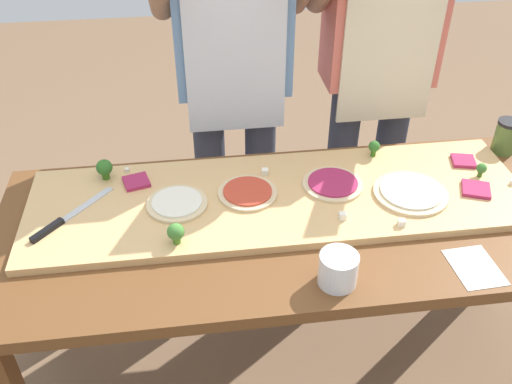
# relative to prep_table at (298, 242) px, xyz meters

# --- Properties ---
(ground_plane) EXTENTS (8.00, 8.00, 0.00)m
(ground_plane) POSITION_rel_prep_table_xyz_m (0.00, 0.00, -0.65)
(ground_plane) COLOR brown
(prep_table) EXTENTS (1.81, 0.73, 0.75)m
(prep_table) POSITION_rel_prep_table_xyz_m (0.00, 0.00, 0.00)
(prep_table) COLOR brown
(prep_table) RESTS_ON ground
(cutting_board) EXTENTS (1.54, 0.46, 0.02)m
(cutting_board) POSITION_rel_prep_table_xyz_m (-0.05, 0.09, 0.11)
(cutting_board) COLOR tan
(cutting_board) RESTS_ON prep_table
(chefs_knife) EXTENTS (0.21, 0.24, 0.02)m
(chefs_knife) POSITION_rel_prep_table_xyz_m (-0.69, 0.04, 0.13)
(chefs_knife) COLOR #B7BABF
(chefs_knife) RESTS_ON cutting_board
(pizza_whole_tomato_red) EXTENTS (0.18, 0.18, 0.02)m
(pizza_whole_tomato_red) POSITION_rel_prep_table_xyz_m (-0.15, 0.10, 0.13)
(pizza_whole_tomato_red) COLOR beige
(pizza_whole_tomato_red) RESTS_ON cutting_board
(pizza_whole_cheese_artichoke) EXTENTS (0.23, 0.23, 0.02)m
(pizza_whole_cheese_artichoke) POSITION_rel_prep_table_xyz_m (0.35, 0.04, 0.13)
(pizza_whole_cheese_artichoke) COLOR beige
(pizza_whole_cheese_artichoke) RESTS_ON cutting_board
(pizza_whole_white_garlic) EXTENTS (0.18, 0.18, 0.02)m
(pizza_whole_white_garlic) POSITION_rel_prep_table_xyz_m (-0.36, 0.08, 0.13)
(pizza_whole_white_garlic) COLOR beige
(pizza_whole_white_garlic) RESTS_ON cutting_board
(pizza_whole_beet_magenta) EXTENTS (0.19, 0.19, 0.02)m
(pizza_whole_beet_magenta) POSITION_rel_prep_table_xyz_m (0.13, 0.11, 0.13)
(pizza_whole_beet_magenta) COLOR beige
(pizza_whole_beet_magenta) RESTS_ON cutting_board
(pizza_slice_far_right) EXTENTS (0.11, 0.11, 0.01)m
(pizza_slice_far_right) POSITION_rel_prep_table_xyz_m (0.56, 0.03, 0.13)
(pizza_slice_far_right) COLOR #9E234C
(pizza_slice_far_right) RESTS_ON cutting_board
(pizza_slice_far_left) EXTENTS (0.09, 0.09, 0.01)m
(pizza_slice_far_left) POSITION_rel_prep_table_xyz_m (0.59, 0.19, 0.13)
(pizza_slice_far_left) COLOR #9E234C
(pizza_slice_far_left) RESTS_ON cutting_board
(pizza_slice_center) EXTENTS (0.09, 0.09, 0.01)m
(pizza_slice_center) POSITION_rel_prep_table_xyz_m (-0.49, 0.21, 0.13)
(pizza_slice_center) COLOR #9E234C
(pizza_slice_center) RESTS_ON cutting_board
(broccoli_floret_back_right) EXTENTS (0.05, 0.05, 0.07)m
(broccoli_floret_back_right) POSITION_rel_prep_table_xyz_m (-0.59, 0.25, 0.16)
(broccoli_floret_back_right) COLOR #366618
(broccoli_floret_back_right) RESTS_ON cutting_board
(broccoli_floret_front_right) EXTENTS (0.05, 0.05, 0.06)m
(broccoli_floret_front_right) POSITION_rel_prep_table_xyz_m (-0.37, -0.09, 0.16)
(broccoli_floret_front_right) COLOR #487A23
(broccoli_floret_front_right) RESTS_ON cutting_board
(broccoli_floret_center_left) EXTENTS (0.04, 0.04, 0.06)m
(broccoli_floret_center_left) POSITION_rel_prep_table_xyz_m (0.30, 0.26, 0.16)
(broccoli_floret_center_left) COLOR #366618
(broccoli_floret_center_left) RESTS_ON cutting_board
(broccoli_floret_front_mid) EXTENTS (0.03, 0.03, 0.05)m
(broccoli_floret_front_mid) POSITION_rel_prep_table_xyz_m (0.61, 0.10, 0.15)
(broccoli_floret_front_mid) COLOR #3F7220
(broccoli_floret_front_mid) RESTS_ON cutting_board
(cheese_crumble_a) EXTENTS (0.02, 0.02, 0.02)m
(cheese_crumble_a) POSITION_rel_prep_table_xyz_m (-0.08, 0.20, 0.13)
(cheese_crumble_a) COLOR white
(cheese_crumble_a) RESTS_ON cutting_board
(cheese_crumble_b) EXTENTS (0.02, 0.02, 0.02)m
(cheese_crumble_b) POSITION_rel_prep_table_xyz_m (0.28, -0.10, 0.13)
(cheese_crumble_b) COLOR white
(cheese_crumble_b) RESTS_ON cutting_board
(cheese_crumble_c) EXTENTS (0.02, 0.02, 0.01)m
(cheese_crumble_c) POSITION_rel_prep_table_xyz_m (-0.52, 0.28, 0.13)
(cheese_crumble_c) COLOR silver
(cheese_crumble_c) RESTS_ON cutting_board
(cheese_crumble_d) EXTENTS (0.02, 0.02, 0.02)m
(cheese_crumble_d) POSITION_rel_prep_table_xyz_m (0.12, -0.05, 0.13)
(cheese_crumble_d) COLOR white
(cheese_crumble_d) RESTS_ON cutting_board
(flour_cup) EXTENTS (0.10, 0.10, 0.09)m
(flour_cup) POSITION_rel_prep_table_xyz_m (0.04, -0.27, 0.14)
(flour_cup) COLOR white
(flour_cup) RESTS_ON prep_table
(sauce_jar) EXTENTS (0.08, 0.08, 0.12)m
(sauce_jar) POSITION_rel_prep_table_xyz_m (0.78, 0.27, 0.16)
(sauce_jar) COLOR #517033
(sauce_jar) RESTS_ON prep_table
(recipe_note) EXTENTS (0.13, 0.16, 0.00)m
(recipe_note) POSITION_rel_prep_table_xyz_m (0.43, -0.27, 0.10)
(recipe_note) COLOR white
(recipe_note) RESTS_ON prep_table
(cook_left) EXTENTS (0.54, 0.39, 1.67)m
(cook_left) POSITION_rel_prep_table_xyz_m (-0.14, 0.58, 0.34)
(cook_left) COLOR #333847
(cook_left) RESTS_ON ground
(cook_right) EXTENTS (0.54, 0.39, 1.67)m
(cook_right) POSITION_rel_prep_table_xyz_m (0.40, 0.58, 0.34)
(cook_right) COLOR #333847
(cook_right) RESTS_ON ground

